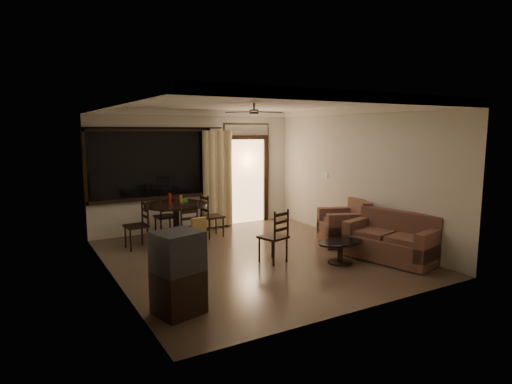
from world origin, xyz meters
TOP-DOWN VIEW (x-y plane):
  - ground at (0.00, 0.00)m, footprint 5.50×5.50m
  - room_shell at (0.59, 1.77)m, footprint 5.50×6.70m
  - dining_table at (-0.89, 1.73)m, footprint 1.31×1.31m
  - dining_chair_west at (-1.72, 1.67)m, footprint 0.44×0.44m
  - dining_chair_east at (-0.05, 1.78)m, footprint 0.44×0.44m
  - dining_chair_south at (-0.84, 0.87)m, footprint 0.44×0.50m
  - dining_chair_north at (-0.93, 2.29)m, footprint 0.44×0.44m
  - tv_cabinet at (-2.05, -1.66)m, footprint 0.67×0.63m
  - sofa at (2.11, -1.38)m, footprint 1.19×1.72m
  - armchair at (2.10, -0.13)m, footprint 1.16×1.16m
  - coffee_table at (1.14, -1.07)m, footprint 0.89×0.53m
  - side_chair at (0.14, -0.45)m, footprint 0.52×0.52m

SIDE VIEW (x-z plane):
  - ground at x=0.00m, z-range 0.00..0.00m
  - coffee_table at x=1.14m, z-range 0.06..0.46m
  - dining_chair_west at x=-1.72m, z-range -0.19..0.76m
  - dining_chair_east at x=-0.05m, z-range -0.19..0.76m
  - dining_chair_north at x=-0.93m, z-range -0.19..0.76m
  - side_chair at x=0.14m, z-range -0.19..0.77m
  - dining_chair_south at x=-0.84m, z-range -0.17..0.78m
  - sofa at x=2.11m, z-range -0.08..0.75m
  - armchair at x=2.10m, z-range -0.08..0.81m
  - tv_cabinet at x=-2.05m, z-range 0.00..1.07m
  - dining_table at x=-0.89m, z-range 0.13..1.16m
  - room_shell at x=0.59m, z-range -0.92..4.58m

